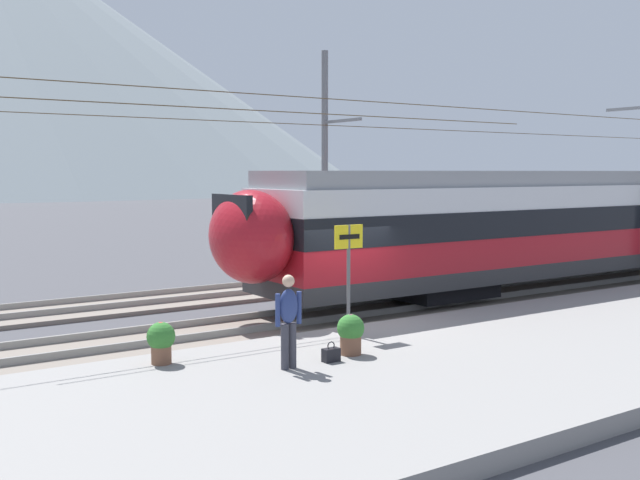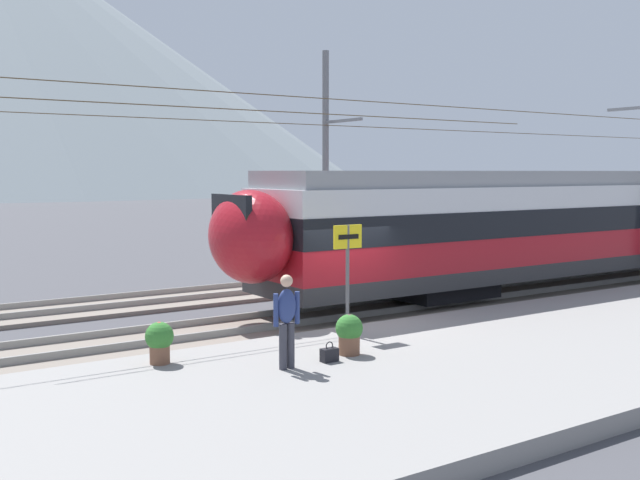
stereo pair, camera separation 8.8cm
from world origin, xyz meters
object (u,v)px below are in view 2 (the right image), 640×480
catenary_mast_far_side (328,161)px  passenger_walking (287,316)px  potted_plant_by_shelter (159,339)px  train_near_platform (616,218)px  handbag_beside_passenger (329,355)px  platform_sign (348,255)px  potted_plant_platform_edge (349,332)px

catenary_mast_far_side → passenger_walking: (-8.48, -11.22, -2.93)m
catenary_mast_far_side → potted_plant_by_shelter: bearing=-136.8°
train_near_platform → catenary_mast_far_side: size_ratio=0.77×
train_near_platform → catenary_mast_far_side: bearing=138.4°
passenger_walking → potted_plant_by_shelter: 2.42m
passenger_walking → potted_plant_by_shelter: size_ratio=2.19×
train_near_platform → handbag_beside_passenger: bearing=-163.2°
platform_sign → handbag_beside_passenger: (-1.58, -1.63, -1.61)m
train_near_platform → potted_plant_platform_edge: (-14.47, -4.32, -1.46)m
potted_plant_platform_edge → potted_plant_by_shelter: (-3.28, 1.36, 0.01)m
platform_sign → potted_plant_platform_edge: platform_sign is taller
train_near_platform → potted_plant_by_shelter: size_ratio=39.00×
passenger_walking → potted_plant_by_shelter: (-1.75, 1.59, -0.49)m
catenary_mast_far_side → handbag_beside_passenger: 14.05m
handbag_beside_passenger → potted_plant_platform_edge: (0.62, 0.24, 0.31)m
potted_plant_platform_edge → potted_plant_by_shelter: bearing=157.4°
catenary_mast_far_side → passenger_walking: size_ratio=23.26×
train_near_platform → handbag_beside_passenger: train_near_platform is taller
handbag_beside_passenger → potted_plant_platform_edge: size_ratio=0.49×
train_near_platform → platform_sign: (-13.52, -2.93, -0.16)m
potted_plant_platform_edge → potted_plant_by_shelter: size_ratio=1.01×
train_near_platform → passenger_walking: bearing=-164.1°
handbag_beside_passenger → potted_plant_by_shelter: size_ratio=0.49×
platform_sign → handbag_beside_passenger: 2.78m
platform_sign → potted_plant_by_shelter: size_ratio=3.07×
platform_sign → catenary_mast_far_side: bearing=58.0°
potted_plant_platform_edge → platform_sign: bearing=55.5°
train_near_platform → platform_sign: train_near_platform is taller
platform_sign → potted_plant_platform_edge: size_ratio=3.04×
passenger_walking → handbag_beside_passenger: 1.22m
catenary_mast_far_side → platform_sign: catenary_mast_far_side is taller
passenger_walking → handbag_beside_passenger: size_ratio=4.45×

